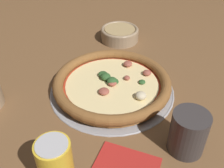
{
  "coord_description": "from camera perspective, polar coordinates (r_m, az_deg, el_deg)",
  "views": [
    {
      "loc": [
        0.09,
        0.59,
        0.48
      ],
      "look_at": [
        0.0,
        0.0,
        0.02
      ],
      "focal_mm": 42.0,
      "sensor_mm": 36.0,
      "label": 1
    }
  ],
  "objects": [
    {
      "name": "bowl_near",
      "position": [
        1.02,
        1.69,
        10.92
      ],
      "size": [
        0.14,
        0.14,
        0.05
      ],
      "color": "#9E8466",
      "rests_on": "ground_plane"
    },
    {
      "name": "beverage_can",
      "position": [
        0.52,
        -12.08,
        -17.09
      ],
      "size": [
        0.07,
        0.07,
        0.12
      ],
      "color": "gold",
      "rests_on": "ground_plane"
    },
    {
      "name": "pizza",
      "position": [
        0.75,
        0.04,
        0.17
      ],
      "size": [
        0.34,
        0.34,
        0.04
      ],
      "color": "#A86B33",
      "rests_on": "pizza_tray"
    },
    {
      "name": "drinking_cup",
      "position": [
        0.6,
        16.24,
        -10.12
      ],
      "size": [
        0.08,
        0.08,
        0.1
      ],
      "color": "#383333",
      "rests_on": "ground_plane"
    },
    {
      "name": "pizza_tray",
      "position": [
        0.76,
        0.0,
        -1.14
      ],
      "size": [
        0.36,
        0.36,
        0.01
      ],
      "color": "#9E9EA3",
      "rests_on": "ground_plane"
    },
    {
      "name": "ground_plane",
      "position": [
        0.77,
        0.0,
        -1.33
      ],
      "size": [
        3.0,
        3.0,
        0.0
      ],
      "primitive_type": "plane",
      "color": "brown"
    }
  ]
}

